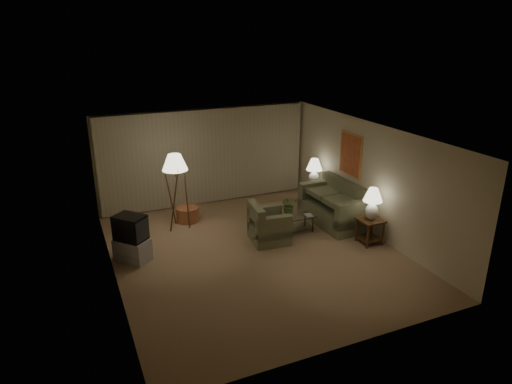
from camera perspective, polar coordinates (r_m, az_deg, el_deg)
ground at (r=10.31m, az=-0.18°, el=-7.58°), size 7.00×7.00×0.00m
room_shell at (r=10.98m, az=-3.20°, el=3.95°), size 6.04×7.02×2.72m
sofa at (r=11.82m, az=9.59°, el=-1.90°), size 1.97×1.06×0.85m
armchair at (r=10.71m, az=1.67°, el=-4.30°), size 1.06×1.02×0.74m
side_table_near at (r=10.90m, az=14.08°, el=-4.25°), size 0.53×0.53×0.60m
side_table_far at (r=12.89m, az=7.16°, el=-0.03°), size 0.49×0.41×0.60m
table_lamp_near at (r=10.66m, az=14.36°, el=-1.11°), size 0.44×0.44×0.76m
table_lamp_far at (r=12.68m, az=7.29°, el=2.76°), size 0.45×0.45×0.77m
coffee_table at (r=11.24m, az=4.80°, el=-3.69°), size 0.97×0.53×0.41m
tv_cabinet at (r=10.24m, az=-15.18°, el=-6.98°), size 1.17×1.17×0.50m
crt_tv at (r=10.02m, az=-15.44°, el=-4.32°), size 1.08×1.08×0.54m
floor_lamp at (r=11.33m, az=-9.91°, el=0.21°), size 0.62×0.62×1.91m
ottoman at (r=11.97m, az=-8.56°, el=-2.76°), size 0.70×0.70×0.38m
vase at (r=11.09m, az=4.14°, el=-2.82°), size 0.18×0.18×0.14m
flowers at (r=10.98m, az=4.18°, el=-1.39°), size 0.45×0.40×0.45m
book at (r=11.21m, az=6.19°, el=-2.96°), size 0.22×0.27×0.02m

